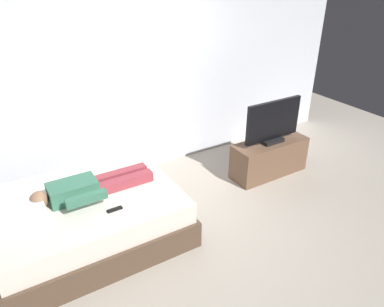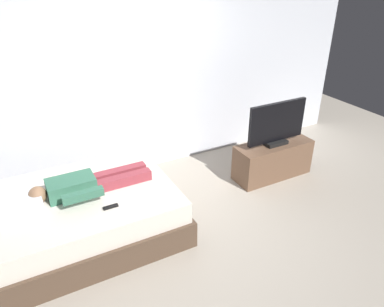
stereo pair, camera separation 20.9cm
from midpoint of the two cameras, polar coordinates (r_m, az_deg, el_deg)
ground_plane at (r=4.21m, az=-2.46°, el=-11.84°), size 10.00×10.00×0.00m
back_wall at (r=5.00m, az=-7.72°, el=12.73°), size 6.40×0.10×2.80m
bed at (r=4.12m, az=-17.34°, el=-9.69°), size 1.92×1.48×0.54m
pillow at (r=3.88m, az=-27.16°, el=-8.15°), size 0.48×0.34×0.12m
person at (r=3.94m, az=-17.77°, el=-5.21°), size 1.26×0.46×0.18m
remote at (r=3.68m, az=-13.65°, el=-8.55°), size 0.15×0.04×0.02m
tv_stand at (r=5.19m, az=10.87°, el=-0.66°), size 1.10×0.40×0.50m
tv at (r=4.96m, az=11.42°, el=4.77°), size 0.88×0.20×0.59m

